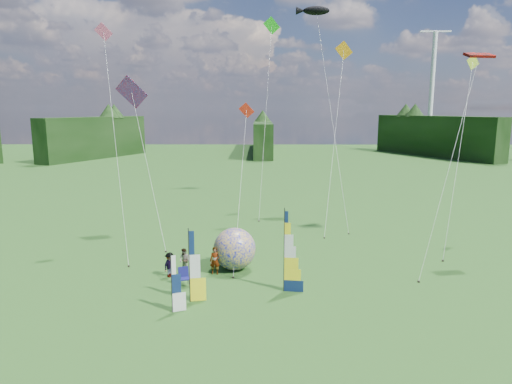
{
  "coord_description": "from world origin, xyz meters",
  "views": [
    {
      "loc": [
        -0.81,
        -22.28,
        10.34
      ],
      "look_at": [
        -1.0,
        4.0,
        5.5
      ],
      "focal_mm": 32.0,
      "sensor_mm": 36.0,
      "label": 1
    }
  ],
  "objects_px": {
    "bol_inflatable": "(235,249)",
    "camp_chair": "(184,277)",
    "side_banner_left": "(189,267)",
    "spectator_b": "(184,260)",
    "kite_whale": "(331,103)",
    "spectator_c": "(170,265)",
    "side_banner_far": "(172,284)",
    "spectator_d": "(221,251)",
    "spectator_a": "(215,261)",
    "feather_banner_main": "(284,252)"
  },
  "relations": [
    {
      "from": "spectator_b",
      "to": "spectator_d",
      "type": "distance_m",
      "value": 2.98
    },
    {
      "from": "bol_inflatable",
      "to": "spectator_d",
      "type": "relative_size",
      "value": 1.83
    },
    {
      "from": "side_banner_left",
      "to": "spectator_c",
      "type": "height_order",
      "value": "side_banner_left"
    },
    {
      "from": "feather_banner_main",
      "to": "side_banner_far",
      "type": "height_order",
      "value": "feather_banner_main"
    },
    {
      "from": "spectator_b",
      "to": "spectator_c",
      "type": "relative_size",
      "value": 0.97
    },
    {
      "from": "feather_banner_main",
      "to": "spectator_d",
      "type": "xyz_separation_m",
      "value": [
        -4.01,
        5.2,
        -1.61
      ]
    },
    {
      "from": "feather_banner_main",
      "to": "spectator_c",
      "type": "relative_size",
      "value": 3.01
    },
    {
      "from": "side_banner_far",
      "to": "kite_whale",
      "type": "bearing_deg",
      "value": 41.55
    },
    {
      "from": "side_banner_far",
      "to": "spectator_b",
      "type": "distance_m",
      "value": 6.04
    },
    {
      "from": "kite_whale",
      "to": "bol_inflatable",
      "type": "bearing_deg",
      "value": -133.42
    },
    {
      "from": "bol_inflatable",
      "to": "spectator_a",
      "type": "distance_m",
      "value": 1.59
    },
    {
      "from": "kite_whale",
      "to": "spectator_c",
      "type": "bearing_deg",
      "value": -141.29
    },
    {
      "from": "side_banner_left",
      "to": "bol_inflatable",
      "type": "relative_size",
      "value": 1.44
    },
    {
      "from": "bol_inflatable",
      "to": "spectator_a",
      "type": "height_order",
      "value": "bol_inflatable"
    },
    {
      "from": "feather_banner_main",
      "to": "bol_inflatable",
      "type": "relative_size",
      "value": 1.72
    },
    {
      "from": "spectator_c",
      "to": "camp_chair",
      "type": "relative_size",
      "value": 1.38
    },
    {
      "from": "bol_inflatable",
      "to": "camp_chair",
      "type": "distance_m",
      "value": 4.17
    },
    {
      "from": "spectator_b",
      "to": "spectator_a",
      "type": "bearing_deg",
      "value": 19.6
    },
    {
      "from": "feather_banner_main",
      "to": "side_banner_far",
      "type": "relative_size",
      "value": 1.55
    },
    {
      "from": "side_banner_left",
      "to": "spectator_c",
      "type": "relative_size",
      "value": 2.53
    },
    {
      "from": "camp_chair",
      "to": "spectator_d",
      "type": "bearing_deg",
      "value": 50.66
    },
    {
      "from": "side_banner_left",
      "to": "camp_chair",
      "type": "xyz_separation_m",
      "value": [
        -0.66,
        2.13,
        -1.41
      ]
    },
    {
      "from": "spectator_a",
      "to": "camp_chair",
      "type": "xyz_separation_m",
      "value": [
        -1.62,
        -2.04,
        -0.31
      ]
    },
    {
      "from": "feather_banner_main",
      "to": "kite_whale",
      "type": "bearing_deg",
      "value": 81.14
    },
    {
      "from": "side_banner_left",
      "to": "spectator_c",
      "type": "bearing_deg",
      "value": 107.53
    },
    {
      "from": "spectator_d",
      "to": "camp_chair",
      "type": "bearing_deg",
      "value": 97.59
    },
    {
      "from": "feather_banner_main",
      "to": "bol_inflatable",
      "type": "distance_m",
      "value": 4.83
    },
    {
      "from": "side_banner_left",
      "to": "bol_inflatable",
      "type": "bearing_deg",
      "value": 58.56
    },
    {
      "from": "camp_chair",
      "to": "kite_whale",
      "type": "relative_size",
      "value": 0.05
    },
    {
      "from": "spectator_b",
      "to": "side_banner_left",
      "type": "bearing_deg",
      "value": -44.41
    },
    {
      "from": "spectator_a",
      "to": "kite_whale",
      "type": "height_order",
      "value": "kite_whale"
    },
    {
      "from": "spectator_c",
      "to": "bol_inflatable",
      "type": "bearing_deg",
      "value": -44.83
    },
    {
      "from": "spectator_b",
      "to": "bol_inflatable",
      "type": "bearing_deg",
      "value": 40.89
    },
    {
      "from": "side_banner_left",
      "to": "spectator_b",
      "type": "bearing_deg",
      "value": 94.18
    },
    {
      "from": "spectator_c",
      "to": "kite_whale",
      "type": "bearing_deg",
      "value": -12.32
    },
    {
      "from": "side_banner_left",
      "to": "spectator_d",
      "type": "relative_size",
      "value": 2.65
    },
    {
      "from": "spectator_a",
      "to": "spectator_c",
      "type": "relative_size",
      "value": 1.12
    },
    {
      "from": "spectator_c",
      "to": "spectator_d",
      "type": "height_order",
      "value": "spectator_c"
    },
    {
      "from": "spectator_b",
      "to": "kite_whale",
      "type": "bearing_deg",
      "value": 85.15
    },
    {
      "from": "spectator_d",
      "to": "camp_chair",
      "type": "xyz_separation_m",
      "value": [
        -1.81,
        -4.52,
        -0.18
      ]
    },
    {
      "from": "side_banner_far",
      "to": "bol_inflatable",
      "type": "height_order",
      "value": "side_banner_far"
    },
    {
      "from": "side_banner_left",
      "to": "side_banner_far",
      "type": "relative_size",
      "value": 1.3
    },
    {
      "from": "spectator_b",
      "to": "kite_whale",
      "type": "height_order",
      "value": "kite_whale"
    },
    {
      "from": "side_banner_far",
      "to": "camp_chair",
      "type": "bearing_deg",
      "value": 68.77
    },
    {
      "from": "spectator_d",
      "to": "camp_chair",
      "type": "relative_size",
      "value": 1.32
    },
    {
      "from": "side_banner_far",
      "to": "side_banner_left",
      "type": "bearing_deg",
      "value": 41.6
    },
    {
      "from": "side_banner_left",
      "to": "kite_whale",
      "type": "relative_size",
      "value": 0.18
    },
    {
      "from": "bol_inflatable",
      "to": "kite_whale",
      "type": "relative_size",
      "value": 0.13
    },
    {
      "from": "feather_banner_main",
      "to": "camp_chair",
      "type": "relative_size",
      "value": 4.17
    },
    {
      "from": "bol_inflatable",
      "to": "side_banner_far",
      "type": "bearing_deg",
      "value": -113.94
    }
  ]
}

